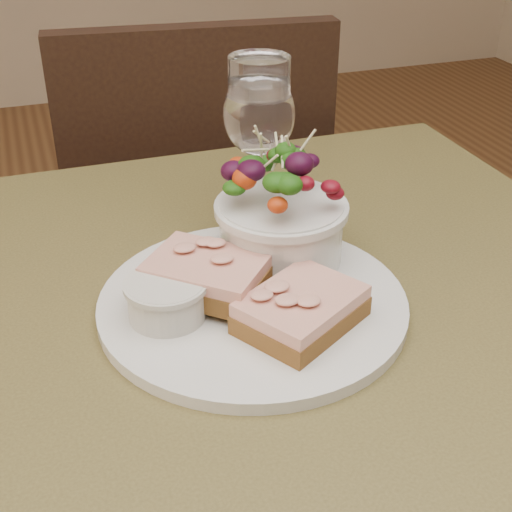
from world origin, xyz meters
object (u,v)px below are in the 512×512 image
object	(u,v)px
ramekin	(167,297)
cafe_table	(263,400)
chair_far	(195,311)
wine_glass	(259,119)
dinner_plate	(253,303)
sandwich_front	(301,310)
salad_bowl	(281,205)
sandwich_back	(207,274)

from	to	relation	value
ramekin	cafe_table	bearing A→B (deg)	-8.91
chair_far	wine_glass	world-z (taller)	wine_glass
dinner_plate	sandwich_front	distance (m)	0.06
salad_bowl	wine_glass	xyz separation A→B (m)	(0.01, 0.10, 0.05)
cafe_table	chair_far	size ratio (longest dim) A/B	0.89
cafe_table	chair_far	bearing A→B (deg)	82.62
cafe_table	chair_far	world-z (taller)	chair_far
cafe_table	salad_bowl	bearing A→B (deg)	59.86
chair_far	ramekin	world-z (taller)	chair_far
cafe_table	sandwich_front	world-z (taller)	sandwich_front
cafe_table	wine_glass	xyz separation A→B (m)	(0.06, 0.17, 0.22)
dinner_plate	ramekin	world-z (taller)	ramekin
sandwich_front	ramekin	size ratio (longest dim) A/B	1.88
wine_glass	ramekin	bearing A→B (deg)	-131.29
sandwich_back	salad_bowl	bearing A→B (deg)	67.36
cafe_table	ramekin	xyz separation A→B (m)	(-0.09, 0.01, 0.13)
dinner_plate	salad_bowl	xyz separation A→B (m)	(0.05, 0.06, 0.07)
wine_glass	sandwich_front	bearing A→B (deg)	-99.09
sandwich_front	wine_glass	size ratio (longest dim) A/B	0.74
sandwich_back	ramekin	size ratio (longest dim) A/B	1.89
chair_far	sandwich_back	bearing A→B (deg)	84.44
chair_far	sandwich_back	world-z (taller)	chair_far
sandwich_back	wine_glass	bearing A→B (deg)	96.52
chair_far	ramekin	size ratio (longest dim) A/B	13.08
sandwich_back	salad_bowl	size ratio (longest dim) A/B	1.02
sandwich_front	ramekin	world-z (taller)	ramekin
dinner_plate	sandwich_front	bearing A→B (deg)	-62.41
chair_far	dinner_plate	size ratio (longest dim) A/B	3.15
sandwich_back	wine_glass	xyz separation A→B (m)	(0.10, 0.14, 0.09)
dinner_plate	wine_glass	bearing A→B (deg)	69.01
sandwich_back	sandwich_front	bearing A→B (deg)	-5.11
cafe_table	sandwich_front	bearing A→B (deg)	-59.00
chair_far	sandwich_back	distance (m)	0.81
sandwich_front	ramekin	bearing A→B (deg)	124.64
cafe_table	dinner_plate	xyz separation A→B (m)	(-0.01, 0.02, 0.11)
salad_bowl	ramekin	bearing A→B (deg)	-154.35
sandwich_front	ramekin	xyz separation A→B (m)	(-0.11, 0.05, 0.00)
chair_far	dinner_plate	xyz separation A→B (m)	(-0.09, -0.65, 0.46)
ramekin	sandwich_back	bearing A→B (deg)	25.53
ramekin	wine_glass	bearing A→B (deg)	48.71
salad_bowl	sandwich_back	bearing A→B (deg)	-154.30
cafe_table	chair_far	xyz separation A→B (m)	(0.09, 0.66, -0.36)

